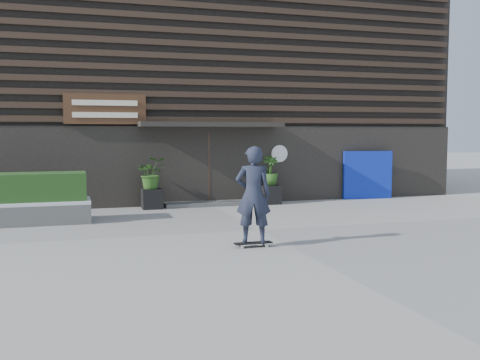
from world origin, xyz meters
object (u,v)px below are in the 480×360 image
object	(u,v)px
planter_pot_right	(270,195)
skateboarder	(253,195)
raised_bed	(19,214)
blue_tarp	(368,175)
planter_pot_left	(152,199)

from	to	relation	value
planter_pot_right	skateboarder	size ratio (longest dim) A/B	0.29
skateboarder	raised_bed	bearing A→B (deg)	137.24
skateboarder	blue_tarp	bearing A→B (deg)	45.74
planter_pot_right	blue_tarp	size ratio (longest dim) A/B	0.34
planter_pot_left	planter_pot_right	size ratio (longest dim) A/B	1.00
planter_pot_right	raised_bed	world-z (taller)	planter_pot_right
planter_pot_left	blue_tarp	xyz separation A→B (m)	(7.51, 0.30, 0.53)
skateboarder	planter_pot_right	bearing A→B (deg)	67.02
raised_bed	planter_pot_right	bearing A→B (deg)	13.69
blue_tarp	skateboarder	xyz separation A→B (m)	(-6.35, -6.51, 0.23)
raised_bed	blue_tarp	distance (m)	11.33
planter_pot_right	blue_tarp	world-z (taller)	blue_tarp
raised_bed	skateboarder	world-z (taller)	skateboarder
raised_bed	blue_tarp	world-z (taller)	blue_tarp
blue_tarp	skateboarder	world-z (taller)	skateboarder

